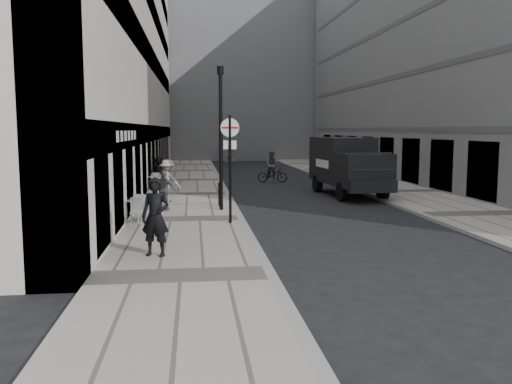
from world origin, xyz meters
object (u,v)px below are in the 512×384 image
panel_van (347,163)px  cyclist (272,170)px  lamppost (221,131)px  sign_post (230,154)px  walking_man (155,217)px

panel_van → cyclist: size_ratio=3.18×
lamppost → panel_van: 8.41m
lamppost → cyclist: lamppost is taller
sign_post → cyclist: (3.69, 15.26, -1.70)m
sign_post → cyclist: size_ratio=1.85×
walking_man → sign_post: sign_post is taller
sign_post → lamppost: (-0.15, 3.13, 0.78)m
walking_man → cyclist: walking_man is taller
walking_man → panel_van: (8.64, 12.75, 0.52)m
lamppost → cyclist: 12.96m
lamppost → panel_van: size_ratio=0.89×
walking_man → lamppost: 8.33m
walking_man → sign_post: bearing=82.0°
sign_post → cyclist: sign_post is taller
lamppost → cyclist: (3.84, 12.13, -2.48)m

